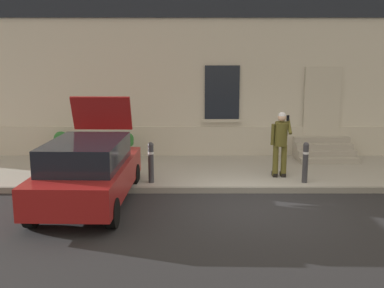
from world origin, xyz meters
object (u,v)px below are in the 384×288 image
hatchback_car_red (88,170)px  person_on_phone (280,140)px  bollard_near_person (305,161)px  planter_olive (127,145)px  bollard_far_left (150,161)px  planter_terracotta (61,144)px

hatchback_car_red → person_on_phone: size_ratio=2.35×
hatchback_car_red → bollard_near_person: bearing=14.2°
person_on_phone → planter_olive: bearing=143.0°
bollard_far_left → planter_terracotta: size_ratio=1.22×
person_on_phone → planter_olive: 4.88m
hatchback_car_red → bollard_near_person: 5.34m
planter_terracotta → planter_olive: (2.10, -0.16, 0.00)m
bollard_far_left → person_on_phone: person_on_phone is taller
bollard_near_person → planter_olive: bearing=151.5°
bollard_far_left → planter_olive: 2.83m
hatchback_car_red → bollard_far_left: (1.27, 1.31, -0.09)m
bollard_far_left → bollard_near_person: bearing=0.0°
person_on_phone → planter_olive: person_on_phone is taller
bollard_far_left → planter_olive: bearing=110.4°
bollard_near_person → planter_olive: (-4.89, 2.65, -0.11)m
hatchback_car_red → bollard_near_person: (5.17, 1.31, -0.09)m
person_on_phone → bollard_near_person: bearing=-55.4°
hatchback_car_red → planter_terracotta: (-1.82, 4.12, -0.19)m
person_on_phone → planter_olive: (-4.35, 2.12, -0.55)m
bollard_near_person → hatchback_car_red: bearing=-165.8°
hatchback_car_red → bollard_far_left: hatchback_car_red is taller
hatchback_car_red → planter_olive: size_ratio=4.78×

